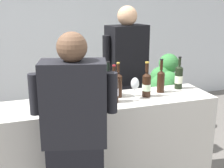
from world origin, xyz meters
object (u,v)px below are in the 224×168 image
object	(u,v)px
wine_bottle_7	(114,89)
wine_bottle_6	(147,84)
wine_bottle_2	(89,91)
potted_shrub	(165,87)
wine_bottle_1	(118,84)
person_server	(126,88)
wine_bottle_0	(179,77)
ice_bucket	(60,93)
wine_bottle_3	(161,80)
person_guest	(76,149)
wine_bottle_4	(108,83)
wine_glass	(135,84)
wine_bottle_5	(93,83)

from	to	relation	value
wine_bottle_7	wine_bottle_6	bearing A→B (deg)	8.86
wine_bottle_2	potted_shrub	bearing A→B (deg)	39.16
wine_bottle_1	wine_bottle_6	world-z (taller)	wine_bottle_6
wine_bottle_1	wine_bottle_6	xyz separation A→B (m)	(0.26, -0.07, -0.00)
person_server	wine_bottle_0	bearing A→B (deg)	-50.42
wine_bottle_1	ice_bucket	xyz separation A→B (m)	(-0.55, -0.08, -0.01)
wine_bottle_2	wine_bottle_3	xyz separation A→B (m)	(0.75, 0.10, 0.01)
wine_bottle_1	person_guest	bearing A→B (deg)	-132.48
wine_bottle_1	wine_bottle_4	distance (m)	0.11
wine_bottle_2	wine_bottle_6	bearing A→B (deg)	1.96
wine_bottle_0	wine_bottle_1	distance (m)	0.69
wine_bottle_6	wine_bottle_7	xyz separation A→B (m)	(-0.34, -0.05, 0.00)
wine_glass	person_guest	world-z (taller)	person_guest
wine_bottle_1	wine_bottle_4	world-z (taller)	same
wine_glass	person_guest	xyz separation A→B (m)	(-0.66, -0.49, -0.30)
wine_bottle_0	person_guest	xyz separation A→B (m)	(-1.22, -0.65, -0.29)
wine_bottle_3	wine_bottle_5	bearing A→B (deg)	172.90
wine_bottle_0	wine_bottle_2	size ratio (longest dim) A/B	1.02
wine_bottle_6	person_server	xyz separation A→B (m)	(0.03, 0.61, -0.21)
wine_bottle_0	ice_bucket	bearing A→B (deg)	-173.10
wine_bottle_2	potted_shrub	distance (m)	1.78
wine_bottle_7	potted_shrub	xyz separation A→B (m)	(1.12, 1.13, -0.41)
wine_bottle_1	wine_bottle_2	xyz separation A→B (m)	(-0.30, -0.09, -0.01)
wine_glass	potted_shrub	distance (m)	1.49
wine_bottle_3	wine_bottle_7	size ratio (longest dim) A/B	0.98
wine_bottle_0	potted_shrub	distance (m)	1.08
wine_bottle_5	wine_bottle_0	bearing A→B (deg)	-1.74
wine_bottle_3	wine_bottle_5	size ratio (longest dim) A/B	0.98
wine_bottle_5	wine_bottle_6	world-z (taller)	wine_bottle_5
wine_bottle_6	wine_bottle_7	world-z (taller)	wine_bottle_7
wine_bottle_0	wine_bottle_2	world-z (taller)	wine_bottle_0
wine_bottle_5	wine_glass	world-z (taller)	wine_bottle_5
wine_bottle_5	ice_bucket	distance (m)	0.38
ice_bucket	wine_bottle_4	bearing A→B (deg)	18.60
wine_bottle_2	person_server	distance (m)	0.89
wine_bottle_2	wine_bottle_1	bearing A→B (deg)	16.70
wine_glass	potted_shrub	bearing A→B (deg)	50.43
wine_bottle_3	wine_bottle_0	bearing A→B (deg)	13.41
wine_glass	wine_bottle_1	bearing A→B (deg)	141.97
wine_bottle_1	wine_bottle_2	bearing A→B (deg)	-163.30
wine_glass	ice_bucket	xyz separation A→B (m)	(-0.68, 0.02, -0.02)
wine_bottle_0	person_server	xyz separation A→B (m)	(-0.39, 0.47, -0.21)
wine_bottle_3	wine_glass	size ratio (longest dim) A/B	1.65
wine_bottle_3	person_server	bearing A→B (deg)	106.57
person_guest	potted_shrub	world-z (taller)	person_guest
wine_bottle_0	wine_bottle_7	size ratio (longest dim) A/B	0.98
wine_bottle_0	wine_glass	world-z (taller)	wine_bottle_0
wine_bottle_6	potted_shrub	world-z (taller)	wine_bottle_6
wine_bottle_6	person_server	bearing A→B (deg)	86.76
wine_bottle_0	wine_bottle_6	size ratio (longest dim) A/B	0.99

